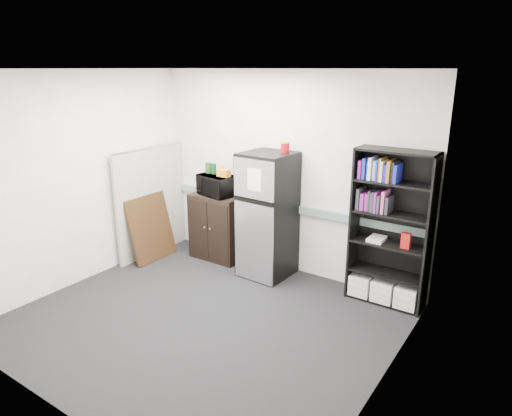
# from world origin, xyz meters

# --- Properties ---
(floor) EXTENTS (4.00, 4.00, 0.00)m
(floor) POSITION_xyz_m (0.00, 0.00, 0.00)
(floor) COLOR black
(floor) RESTS_ON ground
(wall_back) EXTENTS (4.00, 0.02, 2.70)m
(wall_back) POSITION_xyz_m (0.00, 1.75, 1.35)
(wall_back) COLOR silver
(wall_back) RESTS_ON floor
(wall_right) EXTENTS (0.02, 3.50, 2.70)m
(wall_right) POSITION_xyz_m (2.00, 0.00, 1.35)
(wall_right) COLOR silver
(wall_right) RESTS_ON floor
(wall_left) EXTENTS (0.02, 3.50, 2.70)m
(wall_left) POSITION_xyz_m (-2.00, 0.00, 1.35)
(wall_left) COLOR silver
(wall_left) RESTS_ON floor
(ceiling) EXTENTS (4.00, 3.50, 0.02)m
(ceiling) POSITION_xyz_m (0.00, 0.00, 2.70)
(ceiling) COLOR white
(ceiling) RESTS_ON wall_back
(electrical_raceway) EXTENTS (3.92, 0.05, 0.10)m
(electrical_raceway) POSITION_xyz_m (0.00, 1.72, 0.90)
(electrical_raceway) COLOR gray
(electrical_raceway) RESTS_ON wall_back
(wall_note) EXTENTS (0.14, 0.00, 0.10)m
(wall_note) POSITION_xyz_m (-0.35, 1.74, 1.55)
(wall_note) COLOR white
(wall_note) RESTS_ON wall_back
(bookshelf) EXTENTS (0.90, 0.34, 1.85)m
(bookshelf) POSITION_xyz_m (1.53, 1.57, 0.91)
(bookshelf) COLOR black
(bookshelf) RESTS_ON floor
(cubicle_partition) EXTENTS (0.06, 1.30, 1.62)m
(cubicle_partition) POSITION_xyz_m (-1.90, 1.08, 0.81)
(cubicle_partition) COLOR #A39D91
(cubicle_partition) RESTS_ON floor
(cabinet) EXTENTS (0.77, 0.51, 0.96)m
(cabinet) POSITION_xyz_m (-0.97, 1.50, 0.48)
(cabinet) COLOR black
(cabinet) RESTS_ON floor
(microwave) EXTENTS (0.59, 0.45, 0.29)m
(microwave) POSITION_xyz_m (-0.97, 1.48, 1.11)
(microwave) COLOR black
(microwave) RESTS_ON cabinet
(snack_box_a) EXTENTS (0.08, 0.07, 0.15)m
(snack_box_a) POSITION_xyz_m (-1.15, 1.52, 1.33)
(snack_box_a) COLOR #235217
(snack_box_a) RESTS_ON microwave
(snack_box_b) EXTENTS (0.08, 0.07, 0.15)m
(snack_box_b) POSITION_xyz_m (-1.05, 1.52, 1.33)
(snack_box_b) COLOR #0C351B
(snack_box_b) RESTS_ON microwave
(snack_box_c) EXTENTS (0.08, 0.07, 0.14)m
(snack_box_c) POSITION_xyz_m (-0.92, 1.52, 1.33)
(snack_box_c) COLOR #C38F12
(snack_box_c) RESTS_ON microwave
(snack_bag) EXTENTS (0.18, 0.11, 0.10)m
(snack_bag) POSITION_xyz_m (-0.83, 1.47, 1.31)
(snack_bag) COLOR orange
(snack_bag) RESTS_ON microwave
(refrigerator) EXTENTS (0.66, 0.69, 1.68)m
(refrigerator) POSITION_xyz_m (-0.07, 1.42, 0.84)
(refrigerator) COLOR black
(refrigerator) RESTS_ON floor
(coffee_can) EXTENTS (0.12, 0.12, 0.16)m
(coffee_can) POSITION_xyz_m (0.11, 1.55, 1.76)
(coffee_can) COLOR #9B070D
(coffee_can) RESTS_ON refrigerator
(framed_poster) EXTENTS (0.27, 0.75, 0.94)m
(framed_poster) POSITION_xyz_m (-1.77, 0.92, 0.48)
(framed_poster) COLOR black
(framed_poster) RESTS_ON floor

